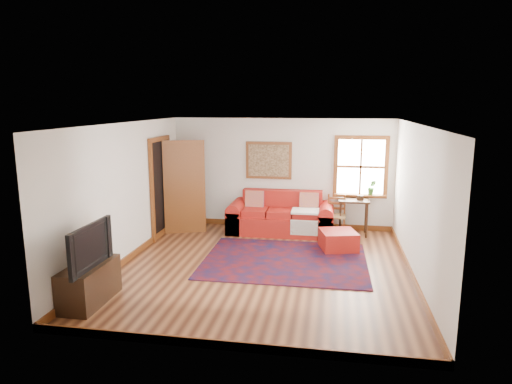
% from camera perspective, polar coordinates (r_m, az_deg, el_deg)
% --- Properties ---
extents(ground, '(5.50, 5.50, 0.00)m').
position_cam_1_polar(ground, '(8.09, 0.91, -9.46)').
color(ground, '#472213').
rests_on(ground, ground).
extents(room_envelope, '(5.04, 5.54, 2.52)m').
position_cam_1_polar(room_envelope, '(7.68, 0.96, 2.19)').
color(room_envelope, silver).
rests_on(room_envelope, ground).
extents(window, '(1.18, 0.20, 1.38)m').
position_cam_1_polar(window, '(10.32, 13.11, 2.31)').
color(window, white).
rests_on(window, ground).
extents(doorway, '(0.89, 1.08, 2.14)m').
position_cam_1_polar(doorway, '(10.01, -10.05, 0.75)').
color(doorway, black).
rests_on(doorway, ground).
extents(framed_artwork, '(1.05, 0.07, 0.85)m').
position_cam_1_polar(framed_artwork, '(10.38, 1.59, 3.97)').
color(framed_artwork, brown).
rests_on(framed_artwork, ground).
extents(persian_rug, '(2.97, 2.39, 0.02)m').
position_cam_1_polar(persian_rug, '(8.43, 3.63, -8.52)').
color(persian_rug, '#510B0C').
rests_on(persian_rug, ground).
extents(red_leather_sofa, '(2.31, 0.95, 0.90)m').
position_cam_1_polar(red_leather_sofa, '(10.17, 3.15, -3.37)').
color(red_leather_sofa, '#AC1C16').
rests_on(red_leather_sofa, ground).
extents(red_ottoman, '(0.81, 0.81, 0.38)m').
position_cam_1_polar(red_ottoman, '(9.13, 10.24, -5.96)').
color(red_ottoman, '#AC1C16').
rests_on(red_ottoman, ground).
extents(side_table, '(0.65, 0.49, 0.78)m').
position_cam_1_polar(side_table, '(10.10, 12.11, -1.62)').
color(side_table, '#321D10').
rests_on(side_table, ground).
extents(ladder_back_chair, '(0.43, 0.41, 0.88)m').
position_cam_1_polar(ladder_back_chair, '(10.03, 9.98, -2.70)').
color(ladder_back_chair, tan).
rests_on(ladder_back_chair, ground).
extents(media_cabinet, '(0.47, 1.04, 0.57)m').
position_cam_1_polar(media_cabinet, '(7.09, -20.10, -10.70)').
color(media_cabinet, '#321D10').
rests_on(media_cabinet, ground).
extents(television, '(0.14, 1.10, 0.63)m').
position_cam_1_polar(television, '(6.80, -20.74, -6.31)').
color(television, black).
rests_on(television, media_cabinet).
extents(candle_hurricane, '(0.12, 0.12, 0.18)m').
position_cam_1_polar(candle_hurricane, '(7.27, -18.43, -6.96)').
color(candle_hurricane, silver).
rests_on(candle_hurricane, media_cabinet).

